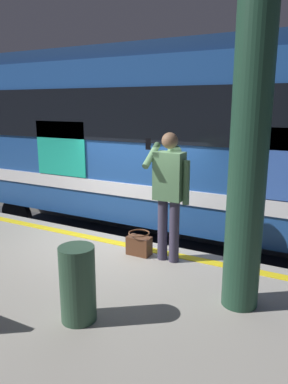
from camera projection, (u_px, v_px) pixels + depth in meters
name	position (u px, v px, depth m)	size (l,w,h in m)	color
ground_plane	(127.00, 286.00, 6.39)	(23.73, 23.73, 0.00)	#3D3D3F
platform	(40.00, 324.00, 4.53)	(15.10, 4.11, 0.90)	#9E998E
safety_line	(117.00, 243.00, 5.92)	(14.80, 0.16, 0.01)	yellow
track_rail_near	(158.00, 257.00, 7.39)	(19.64, 0.08, 0.16)	slate
track_rail_far	(185.00, 235.00, 8.62)	(19.64, 0.08, 0.16)	slate
train_carriage	(187.00, 134.00, 7.31)	(11.19, 2.99, 3.91)	#1E478C
passenger	(169.00, 187.00, 5.04)	(0.57, 0.55, 1.81)	#383347
handbag	(139.00, 244.00, 5.44)	(0.35, 0.32, 0.34)	#59331E
station_column	(251.00, 123.00, 3.66)	(0.39, 0.39, 3.97)	#1E3F2D
trash_bin	(78.00, 284.00, 3.74)	(0.36, 0.36, 0.80)	#2D4C38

